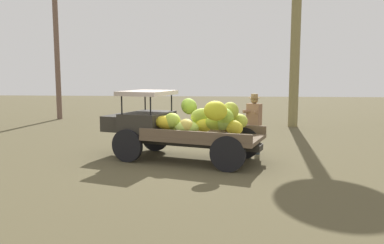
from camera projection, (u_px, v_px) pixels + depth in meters
ground_plane at (178, 159)px, 10.61m from camera, size 60.00×60.00×0.00m
truck at (180, 125)px, 10.37m from camera, size 4.66×2.80×1.88m
farmer at (254, 120)px, 11.17m from camera, size 0.58×0.55×1.77m
loose_banana_bunch at (224, 142)px, 12.13m from camera, size 0.60×0.64×0.36m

